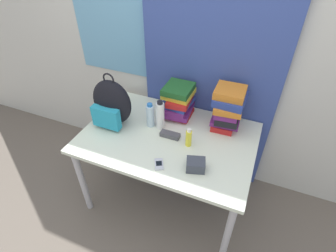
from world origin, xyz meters
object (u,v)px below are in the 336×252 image
water_bottle (150,115)px  backpack (112,104)px  book_stack_center (228,108)px  sunglasses_case (170,135)px  book_stack_left (179,101)px  sports_bottle (160,115)px  cell_phone (159,164)px  sunscreen_bottle (189,138)px  camera_pouch (196,165)px

water_bottle → backpack: bearing=-164.9°
water_bottle → book_stack_center: bearing=21.5°
sunglasses_case → water_bottle: bearing=160.2°
book_stack_left → book_stack_center: book_stack_center is taller
water_bottle → sports_bottle: (0.08, 0.01, 0.02)m
book_stack_left → book_stack_center: bearing=-0.8°
sports_bottle → cell_phone: (0.15, -0.37, -0.11)m
book_stack_left → sunscreen_bottle: book_stack_left is taller
book_stack_left → water_bottle: bearing=-124.5°
cell_phone → sunscreen_bottle: bearing=66.1°
sunglasses_case → camera_pouch: (0.28, -0.23, 0.02)m
water_bottle → sports_bottle: bearing=4.1°
book_stack_center → backpack: bearing=-160.6°
backpack → cell_phone: 0.62m
book_stack_center → sunscreen_bottle: bearing=-121.8°
camera_pouch → sunglasses_case: bearing=139.8°
book_stack_center → sports_bottle: book_stack_center is taller
sports_bottle → backpack: bearing=-167.3°
book_stack_center → sports_bottle: (-0.47, -0.21, -0.06)m
sunscreen_bottle → backpack: bearing=177.7°
sports_bottle → cell_phone: sports_bottle is taller
sunscreen_bottle → cell_phone: 0.29m
backpack → water_bottle: (0.29, 0.08, -0.08)m
book_stack_center → sunscreen_bottle: book_stack_center is taller
sunglasses_case → camera_pouch: bearing=-40.2°
sunglasses_case → book_stack_center: bearing=38.9°
backpack → sports_bottle: backpack is taller
sports_bottle → camera_pouch: (0.39, -0.31, -0.08)m
book_stack_center → camera_pouch: book_stack_center is taller
book_stack_center → cell_phone: book_stack_center is taller
book_stack_left → sunscreen_bottle: (0.20, -0.33, -0.07)m
camera_pouch → water_bottle: bearing=147.2°
sunglasses_case → camera_pouch: camera_pouch is taller
book_stack_center → cell_phone: (-0.32, -0.58, -0.17)m
water_bottle → cell_phone: water_bottle is taller
backpack → cell_phone: bearing=-28.9°
sports_bottle → sunglasses_case: (0.11, -0.08, -0.10)m
water_bottle → cell_phone: 0.44m
sunscreen_bottle → camera_pouch: bearing=-59.3°
book_stack_center → sunscreen_bottle: size_ratio=2.27×
backpack → cell_phone: (0.52, -0.29, -0.17)m
camera_pouch → book_stack_left: bearing=121.1°
book_stack_center → sunglasses_case: 0.49m
book_stack_left → sports_bottle: 0.23m
cell_phone → book_stack_left: bearing=97.9°
backpack → book_stack_left: backpack is taller
book_stack_center → camera_pouch: size_ratio=2.32×
book_stack_left → cell_phone: book_stack_left is taller
sports_bottle → book_stack_center: bearing=24.3°
book_stack_left → camera_pouch: bearing=-58.9°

